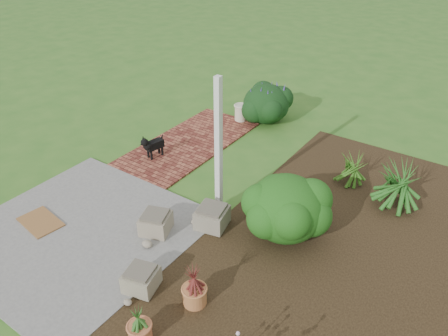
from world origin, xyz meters
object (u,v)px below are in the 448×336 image
Objects in this scene: stone_trough_near at (141,280)px; evergreen_shrub at (286,207)px; black_dog at (153,145)px; cream_ceramic_urn at (241,113)px.

stone_trough_near is 0.34× the size of evergreen_shrub.
evergreen_shrub is at bearing 64.03° from stone_trough_near.
stone_trough_near is 0.75× the size of black_dog.
black_dog is at bearing 130.18° from stone_trough_near.
stone_trough_near is at bearing -37.55° from black_dog.
cream_ceramic_urn is at bearing 108.94° from stone_trough_near.
evergreen_shrub is (1.08, 2.21, 0.38)m from stone_trough_near.
evergreen_shrub reaches higher than cream_ceramic_urn.
black_dog is 0.46× the size of evergreen_shrub.
black_dog reaches higher than cream_ceramic_urn.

